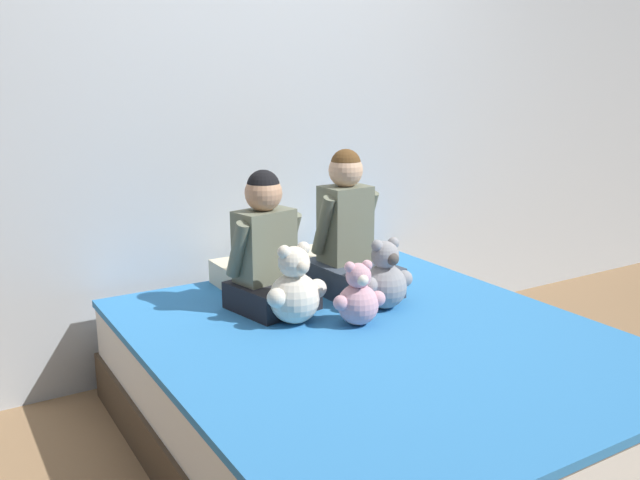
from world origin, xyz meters
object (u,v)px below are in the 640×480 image
bed (376,390)px  pillow_at_headboard (277,269)px  child_on_right (349,239)px  child_on_left (267,251)px  teddy_bear_held_by_right_child (385,279)px  teddy_bear_held_by_left_child (295,290)px  teddy_bear_between_children (358,298)px

bed → pillow_at_headboard: bearing=90.0°
bed → child_on_right: 0.71m
bed → child_on_right: child_on_right is taller
bed → child_on_left: 0.71m
child_on_right → teddy_bear_held_by_right_child: bearing=-93.1°
teddy_bear_held_by_left_child → pillow_at_headboard: bearing=63.3°
child_on_right → teddy_bear_between_children: size_ratio=2.47×
bed → teddy_bear_held_by_right_child: teddy_bear_held_by_right_child is taller
bed → child_on_right: (0.20, 0.50, 0.47)m
pillow_at_headboard → teddy_bear_held_by_right_child: bearing=-71.0°
child_on_right → bed: bearing=-115.5°
child_on_left → child_on_right: (0.41, 0.00, 0.00)m
teddy_bear_held_by_right_child → teddy_bear_between_children: size_ratio=1.16×
bed → pillow_at_headboard: 0.86m
child_on_left → teddy_bear_held_by_left_child: 0.25m
teddy_bear_held_by_right_child → pillow_at_headboard: size_ratio=0.52×
teddy_bear_held_by_left_child → teddy_bear_held_by_right_child: bearing=-12.4°
teddy_bear_held_by_left_child → child_on_right: bearing=23.2°
bed → teddy_bear_held_by_right_child: 0.47m
teddy_bear_between_children → pillow_at_headboard: teddy_bear_between_children is taller
child_on_right → teddy_bear_between_children: child_on_right is taller
bed → child_on_left: size_ratio=3.35×
teddy_bear_held_by_right_child → pillow_at_headboard: 0.62m
bed → child_on_right: size_ratio=3.04×
child_on_left → teddy_bear_held_by_left_child: child_on_left is taller
child_on_right → pillow_at_headboard: 0.42m
teddy_bear_held_by_right_child → child_on_left: bearing=146.1°
child_on_right → teddy_bear_held_by_right_child: child_on_right is taller
bed → teddy_bear_held_by_left_child: (-0.20, 0.27, 0.37)m
teddy_bear_held_by_left_child → pillow_at_headboard: size_ratio=0.56×
teddy_bear_between_children → pillow_at_headboard: 0.69m
child_on_left → child_on_right: child_on_right is taller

